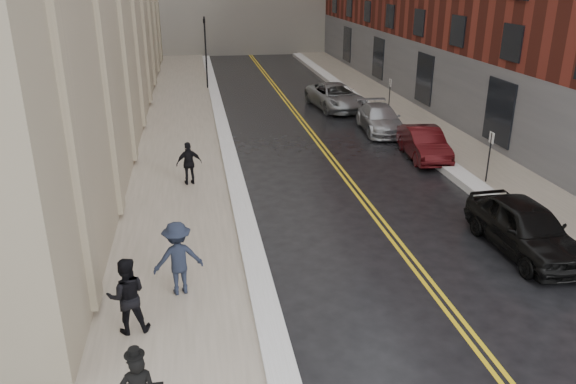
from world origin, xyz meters
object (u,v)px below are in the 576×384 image
object	(u,v)px
car_silver_near	(380,119)
pedestrian_b	(178,258)
pedestrian_c	(189,163)
pedestrian_a	(127,296)
car_black	(525,227)
car_maroon	(424,143)
car_silver_far	(336,97)

from	to	relation	value
car_silver_near	pedestrian_b	distance (m)	18.57
pedestrian_b	pedestrian_c	distance (m)	8.31
pedestrian_a	pedestrian_c	size ratio (longest dim) A/B	1.10
car_black	pedestrian_a	xyz separation A→B (m)	(-11.64, -2.46, 0.29)
car_silver_near	pedestrian_c	bearing A→B (deg)	-141.58
pedestrian_c	car_silver_near	bearing A→B (deg)	-156.45
car_silver_near	pedestrian_a	size ratio (longest dim) A/B	2.52
car_black	car_maroon	bearing A→B (deg)	84.79
car_maroon	car_silver_far	size ratio (longest dim) A/B	0.77
pedestrian_a	car_silver_far	bearing A→B (deg)	-120.93
car_black	pedestrian_c	bearing A→B (deg)	142.42
car_maroon	car_silver_far	world-z (taller)	car_silver_far
pedestrian_a	pedestrian_b	world-z (taller)	pedestrian_b
car_maroon	pedestrian_c	bearing A→B (deg)	-163.93
car_maroon	pedestrian_a	xyz separation A→B (m)	(-12.26, -11.92, 0.39)
car_black	pedestrian_b	size ratio (longest dim) A/B	2.35
car_silver_far	pedestrian_a	world-z (taller)	pedestrian_a
car_maroon	pedestrian_c	world-z (taller)	pedestrian_c
car_silver_near	car_black	bearing A→B (deg)	-86.08
car_maroon	pedestrian_c	distance (m)	10.97
car_black	car_silver_far	size ratio (longest dim) A/B	0.85
car_silver_near	car_silver_far	size ratio (longest dim) A/B	0.86
pedestrian_a	car_maroon	bearing A→B (deg)	-141.31
pedestrian_b	pedestrian_a	bearing A→B (deg)	42.77
car_silver_far	pedestrian_c	bearing A→B (deg)	-132.89
car_silver_far	pedestrian_b	bearing A→B (deg)	-121.30
car_black	car_silver_far	bearing A→B (deg)	91.20
car_maroon	pedestrian_a	bearing A→B (deg)	-130.52
car_black	car_maroon	xyz separation A→B (m)	(0.62, 9.46, -0.10)
pedestrian_b	pedestrian_c	size ratio (longest dim) A/B	1.17
pedestrian_a	pedestrian_c	xyz separation A→B (m)	(1.49, 9.87, -0.09)
car_silver_near	pedestrian_c	xyz separation A→B (m)	(-10.27, -6.94, 0.32)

